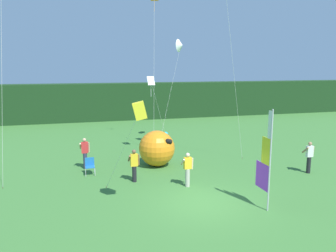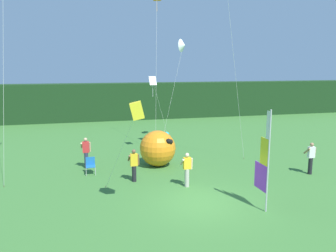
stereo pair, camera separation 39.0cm
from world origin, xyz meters
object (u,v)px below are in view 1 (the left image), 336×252
person_near_banner (85,152)px  person_mid_field (134,165)px  person_far_right (188,169)px  folding_chair (90,165)px  inflatable_balloon (157,148)px  kite_orange_diamond_0 (154,8)px  kite_yellow_box_2 (140,111)px  kite_white_delta_3 (180,46)px  person_far_left (309,156)px  banner_flag (266,161)px  kite_white_diamond_4 (152,86)px

person_near_banner → person_mid_field: 3.68m
person_mid_field → person_far_right: (2.35, -1.35, 0.01)m
folding_chair → inflatable_balloon: bearing=8.2°
person_near_banner → kite_orange_diamond_0: (5.17, 4.78, 8.70)m
kite_yellow_box_2 → kite_white_delta_3: (5.09, 11.12, 3.07)m
person_far_left → folding_chair: (-11.40, 2.93, -0.41)m
kite_yellow_box_2 → kite_white_delta_3: 12.61m
person_far_left → kite_orange_diamond_0: (-6.44, 8.79, 8.73)m
person_near_banner → person_mid_field: size_ratio=1.07×
person_near_banner → banner_flag: bearing=-47.2°
person_far_right → folding_chair: bearing=144.6°
inflatable_balloon → kite_white_diamond_4: bearing=81.8°
kite_orange_diamond_0 → kite_yellow_box_2: kite_orange_diamond_0 is taller
inflatable_balloon → kite_yellow_box_2: kite_yellow_box_2 is taller
person_mid_field → kite_yellow_box_2: (-0.39, -3.75, 3.18)m
folding_chair → person_far_left: bearing=-14.4°
inflatable_balloon → person_near_banner: bearing=172.5°
person_far_left → folding_chair: bearing=165.6°
person_far_right → kite_white_diamond_4: bearing=91.5°
person_far_right → kite_yellow_box_2: kite_yellow_box_2 is taller
inflatable_balloon → person_mid_field: bearing=-126.5°
person_near_banner → person_far_left: bearing=-19.1°
kite_white_delta_3 → kite_white_diamond_4: size_ratio=1.51×
person_far_left → inflatable_balloon: inflatable_balloon is taller
person_mid_field → kite_white_diamond_4: (2.17, 5.38, 3.55)m
person_far_left → person_far_right: person_far_left is taller
inflatable_balloon → person_far_left: bearing=-24.6°
kite_white_diamond_4 → person_far_left: bearing=-42.4°
kite_yellow_box_2 → kite_white_delta_3: size_ratio=0.58×
inflatable_balloon → kite_orange_diamond_0: (1.14, 5.31, 8.61)m
person_near_banner → kite_orange_diamond_0: size_ratio=0.16×
person_near_banner → kite_white_delta_3: 10.36m
person_near_banner → kite_white_diamond_4: (4.46, 2.50, 3.49)m
kite_white_delta_3 → kite_yellow_box_2: bearing=-114.6°
person_mid_field → inflatable_balloon: inflatable_balloon is taller
person_mid_field → person_far_left: bearing=-6.9°
person_far_left → kite_white_delta_3: 11.50m
person_near_banner → person_far_right: size_ratio=1.06×
inflatable_balloon → kite_yellow_box_2: size_ratio=0.47×
inflatable_balloon → folding_chair: (-3.82, -0.55, -0.53)m
kite_white_delta_3 → kite_orange_diamond_0: bearing=171.1°
person_mid_field → inflatable_balloon: bearing=53.5°
person_near_banner → kite_orange_diamond_0: bearing=42.8°
inflatable_balloon → kite_yellow_box_2: (-2.12, -6.09, 3.02)m
kite_white_diamond_4 → kite_orange_diamond_0: bearing=72.8°
person_near_banner → kite_white_delta_3: size_ratio=0.23×
person_near_banner → person_far_left: size_ratio=1.02×
person_near_banner → folding_chair: size_ratio=1.98×
person_far_left → kite_yellow_box_2: (-9.70, -2.62, 3.14)m
banner_flag → person_far_right: size_ratio=2.46×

